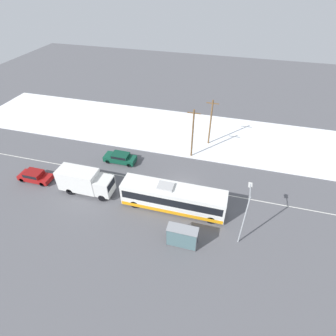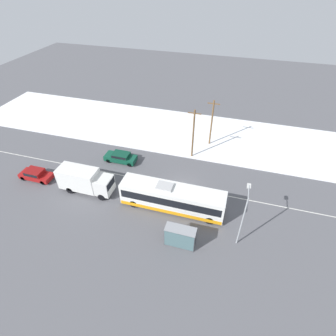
# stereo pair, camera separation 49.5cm
# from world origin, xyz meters

# --- Properties ---
(ground_plane) EXTENTS (120.00, 120.00, 0.00)m
(ground_plane) POSITION_xyz_m (0.00, 0.00, 0.00)
(ground_plane) COLOR #56565B
(snow_lot) EXTENTS (80.00, 13.96, 0.12)m
(snow_lot) POSITION_xyz_m (0.00, 13.33, 0.06)
(snow_lot) COLOR white
(snow_lot) RESTS_ON ground_plane
(lane_marking_center) EXTENTS (60.00, 0.12, 0.00)m
(lane_marking_center) POSITION_xyz_m (0.00, 0.00, 0.00)
(lane_marking_center) COLOR silver
(lane_marking_center) RESTS_ON ground_plane
(city_bus) EXTENTS (11.97, 2.57, 3.28)m
(city_bus) POSITION_xyz_m (-0.27, -3.75, 1.60)
(city_bus) COLOR white
(city_bus) RESTS_ON ground_plane
(box_truck) EXTENTS (6.79, 2.30, 3.17)m
(box_truck) POSITION_xyz_m (-11.41, -3.91, 1.74)
(box_truck) COLOR silver
(box_truck) RESTS_ON ground_plane
(sedan_car) EXTENTS (4.55, 1.80, 1.39)m
(sedan_car) POSITION_xyz_m (-9.77, 2.89, 0.77)
(sedan_car) COLOR #0F4733
(sedan_car) RESTS_ON ground_plane
(parked_car_near_truck) EXTENTS (4.34, 1.80, 1.40)m
(parked_car_near_truck) POSITION_xyz_m (-18.96, -3.77, 0.77)
(parked_car_near_truck) COLOR maroon
(parked_car_near_truck) RESTS_ON ground_plane
(pedestrian_at_stop) EXTENTS (0.58, 0.26, 1.61)m
(pedestrian_at_stop) POSITION_xyz_m (1.74, -7.38, 0.98)
(pedestrian_at_stop) COLOR #23232D
(pedestrian_at_stop) RESTS_ON ground_plane
(bus_shelter) EXTENTS (3.09, 1.20, 2.40)m
(bus_shelter) POSITION_xyz_m (1.87, -8.67, 1.68)
(bus_shelter) COLOR gray
(bus_shelter) RESTS_ON ground_plane
(streetlamp) EXTENTS (0.36, 2.27, 6.52)m
(streetlamp) POSITION_xyz_m (7.44, -6.19, 4.16)
(streetlamp) COLOR #9EA3A8
(streetlamp) RESTS_ON ground_plane
(utility_pole_roadside) EXTENTS (1.80, 0.24, 7.52)m
(utility_pole_roadside) POSITION_xyz_m (-0.21, 6.91, 3.95)
(utility_pole_roadside) COLOR brown
(utility_pole_roadside) RESTS_ON ground_plane
(utility_pole_snowlot) EXTENTS (1.80, 0.24, 7.36)m
(utility_pole_snowlot) POSITION_xyz_m (1.75, 10.92, 3.86)
(utility_pole_snowlot) COLOR brown
(utility_pole_snowlot) RESTS_ON ground_plane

